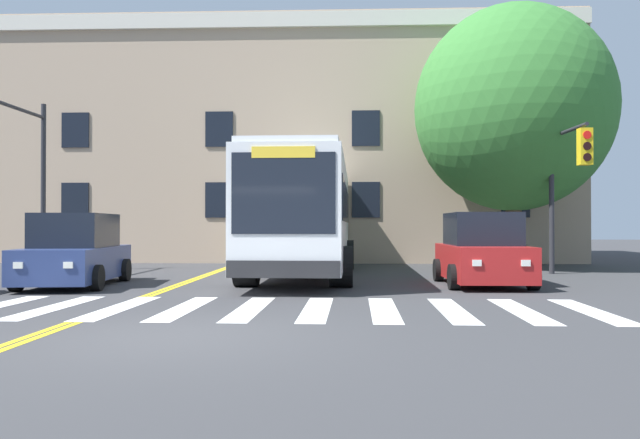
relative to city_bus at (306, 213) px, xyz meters
The scene contains 12 objects.
ground_plane 10.54m from the city_bus, 95.86° to the right, with size 120.00×120.00×0.00m, color #38383A.
crosswalk 7.94m from the city_bus, 102.77° to the right, with size 14.84×3.60×0.01m.
lane_line_yellow_inner 7.40m from the city_bus, 115.33° to the left, with size 0.12×36.00×0.01m, color gold.
lane_line_yellow_outer 7.33m from the city_bus, 114.16° to the left, with size 0.12×36.00×0.01m, color gold.
city_bus is the anchor object (origin of this frame).
car_navy_near_lane 6.58m from the city_bus, 147.60° to the right, with size 2.32×4.27×1.79m.
car_red_far_lane 5.57m from the city_bus, 32.81° to the right, with size 2.07×3.69×1.81m.
car_white_behind_bus 9.13m from the city_bus, 85.81° to the left, with size 2.44×4.87×1.95m.
traffic_light_near_corner 7.73m from the city_bus, ahead, with size 0.37×2.63×4.58m.
traffic_light_far_corner 8.91m from the city_bus, behind, with size 0.34×4.05×5.48m.
street_tree_curbside_large 8.58m from the city_bus, 24.55° to the left, with size 8.93×9.02×9.12m.
building_facade 11.88m from the city_bus, 109.36° to the left, with size 28.99×10.14×10.03m.
Camera 1 is at (2.25, -8.33, 1.49)m, focal length 35.00 mm.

